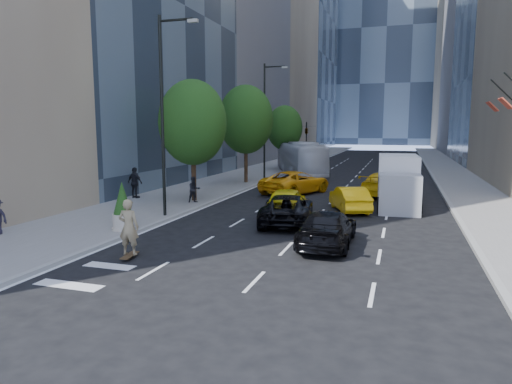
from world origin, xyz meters
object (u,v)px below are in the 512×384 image
(box_truck, at_px, (398,181))
(planter_shrub, at_px, (123,207))
(skateboarder, at_px, (129,231))
(city_bus, at_px, (301,158))
(black_sedan_lincoln, at_px, (287,209))
(black_sedan_mercedes, at_px, (327,228))

(box_truck, bearing_deg, planter_shrub, -139.63)
(skateboarder, height_order, planter_shrub, planter_shrub)
(city_bus, bearing_deg, black_sedan_lincoln, -103.15)
(black_sedan_mercedes, bearing_deg, city_bus, -76.27)
(box_truck, bearing_deg, city_bus, 117.16)
(city_bus, bearing_deg, skateboarder, -113.07)
(city_bus, bearing_deg, black_sedan_mercedes, -99.37)
(black_sedan_lincoln, xyz_separation_m, planter_shrub, (-6.50, -4.14, 0.45))
(black_sedan_mercedes, relative_size, box_truck, 0.77)
(skateboarder, distance_m, planter_shrub, 4.27)
(skateboarder, xyz_separation_m, black_sedan_mercedes, (6.47, 4.00, -0.30))
(black_sedan_lincoln, height_order, box_truck, box_truck)
(planter_shrub, bearing_deg, skateboarder, -53.27)
(black_sedan_mercedes, distance_m, planter_shrub, 9.05)
(skateboarder, relative_size, city_bus, 0.17)
(black_sedan_mercedes, relative_size, city_bus, 0.42)
(planter_shrub, bearing_deg, city_bus, 85.48)
(city_bus, relative_size, box_truck, 1.84)
(black_sedan_lincoln, relative_size, black_sedan_mercedes, 1.07)
(black_sedan_lincoln, distance_m, black_sedan_mercedes, 4.36)
(box_truck, height_order, planter_shrub, box_truck)
(black_sedan_lincoln, relative_size, city_bus, 0.44)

